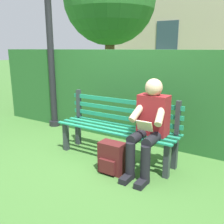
{
  "coord_description": "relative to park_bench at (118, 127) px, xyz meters",
  "views": [
    {
      "loc": [
        -1.76,
        2.89,
        1.56
      ],
      "look_at": [
        0.0,
        0.1,
        0.72
      ],
      "focal_mm": 40.17,
      "sensor_mm": 36.0,
      "label": 1
    }
  ],
  "objects": [
    {
      "name": "person_seated",
      "position": [
        -0.55,
        0.17,
        0.17
      ],
      "size": [
        0.44,
        0.73,
        1.2
      ],
      "color": "maroon",
      "rests_on": "ground"
    },
    {
      "name": "backpack",
      "position": [
        -0.18,
        0.45,
        -0.27
      ],
      "size": [
        0.32,
        0.26,
        0.41
      ],
      "color": "#4C1919",
      "rests_on": "ground"
    },
    {
      "name": "lamp_post",
      "position": [
        1.92,
        -0.64,
        1.57
      ],
      "size": [
        0.3,
        0.3,
        3.39
      ],
      "color": "black",
      "rests_on": "ground"
    },
    {
      "name": "tree_far",
      "position": [
        2.78,
        -3.97,
        2.51
      ],
      "size": [
        2.94,
        2.8,
        4.44
      ],
      "color": "brown",
      "rests_on": "ground"
    },
    {
      "name": "hedge_backdrop",
      "position": [
        0.22,
        -0.98,
        0.33
      ],
      "size": [
        6.07,
        0.69,
        1.59
      ],
      "color": "#265B28",
      "rests_on": "ground"
    },
    {
      "name": "ground",
      "position": [
        0.0,
        0.07,
        -0.47
      ],
      "size": [
        60.0,
        60.0,
        0.0
      ],
      "primitive_type": "plane",
      "color": "#3D6B2D"
    },
    {
      "name": "park_bench",
      "position": [
        0.0,
        0.0,
        0.0
      ],
      "size": [
        1.8,
        0.45,
        0.91
      ],
      "color": "#2D3338",
      "rests_on": "ground"
    }
  ]
}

